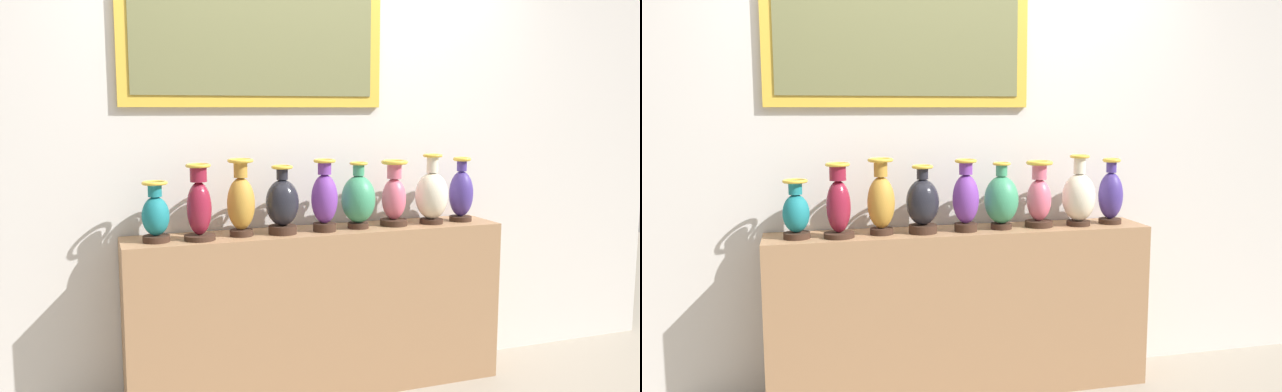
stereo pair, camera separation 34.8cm
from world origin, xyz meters
TOP-DOWN VIEW (x-y plane):
  - ground_plane at (0.00, 0.00)m, footprint 10.82×10.82m
  - display_shelf at (0.00, 0.00)m, footprint 2.07×0.34m
  - back_wall at (-0.01, 0.23)m, footprint 4.82×0.14m
  - vase_teal at (-0.86, -0.03)m, footprint 0.13×0.13m
  - vase_burgundy at (-0.65, -0.05)m, footprint 0.15×0.15m
  - vase_ochre at (-0.43, -0.02)m, footprint 0.14×0.14m
  - vase_onyx at (-0.22, -0.04)m, footprint 0.17×0.17m
  - vase_violet at (0.01, -0.04)m, footprint 0.14×0.14m
  - vase_jade at (0.21, -0.02)m, footprint 0.19×0.19m
  - vase_rose at (0.43, -0.01)m, footprint 0.15×0.15m
  - vase_ivory at (0.66, -0.02)m, footprint 0.19×0.19m
  - vase_indigo at (0.86, -0.01)m, footprint 0.14×0.14m

SIDE VIEW (x-z plane):
  - ground_plane at x=0.00m, z-range 0.00..0.00m
  - display_shelf at x=0.00m, z-range 0.00..0.90m
  - vase_teal at x=-0.86m, z-range 0.89..1.19m
  - vase_onyx at x=-0.22m, z-range 0.88..1.24m
  - vase_jade at x=0.21m, z-range 0.88..1.25m
  - vase_indigo at x=0.86m, z-range 0.88..1.25m
  - vase_ivory at x=0.66m, z-range 0.87..1.26m
  - vase_rose at x=0.43m, z-range 0.89..1.25m
  - vase_burgundy at x=-0.65m, z-range 0.88..1.26m
  - vase_violet at x=0.01m, z-range 0.89..1.27m
  - vase_ochre at x=-0.43m, z-range 0.88..1.28m
  - back_wall at x=-0.01m, z-range 0.01..2.80m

